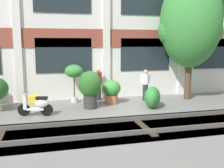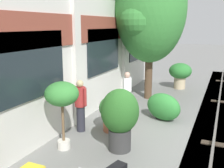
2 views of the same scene
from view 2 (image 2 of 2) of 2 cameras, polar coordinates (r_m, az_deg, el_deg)
ground_plane at (r=8.07m, az=8.73°, el=-11.10°), size 80.00×80.00×0.00m
broadleaf_tree at (r=11.58m, az=8.38°, el=15.43°), size 3.16×3.01×6.18m
potted_plant_fluted_column at (r=6.81m, az=1.72°, el=-6.86°), size 0.99×0.99×1.66m
potted_plant_ribbed_drum at (r=13.96m, az=14.62°, el=2.38°), size 1.15×1.15×1.33m
potted_plant_low_pan at (r=6.84m, az=-10.85°, el=-2.76°), size 0.88×0.88×1.84m
potted_plant_glazed_jar at (r=8.15m, az=0.29°, el=-5.99°), size 0.89×0.89×1.12m
resident_by_doorway at (r=9.78m, az=3.30°, el=-1.54°), size 0.53×0.34×1.56m
resident_near_plants at (r=8.10m, az=-6.89°, el=-4.38°), size 0.34×0.51×1.63m
topiary_hedge at (r=9.29m, az=11.11°, el=-4.87°), size 1.17×1.48×0.94m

